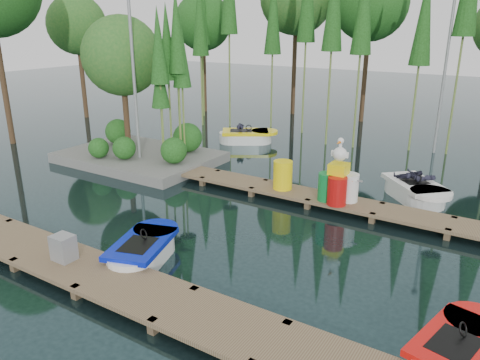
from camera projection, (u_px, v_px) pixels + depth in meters
The scene contains 15 objects.
ground_plane at pixel (217, 217), 13.92m from camera, with size 90.00×90.00×0.00m, color #1B3133.
near_dock at pixel (99, 275), 10.25m from camera, with size 18.00×1.50×0.50m.
far_dock at pixel (285, 191), 15.34m from camera, with size 15.00×1.20×0.50m.
island at pixel (134, 83), 18.73m from camera, with size 6.20×4.20×6.75m.
tree_screen at pixel (311, 8), 21.46m from camera, with size 34.42×18.53×10.31m.
lamp_island at pixel (132, 57), 17.34m from camera, with size 0.30×0.30×7.25m.
lamp_rear at pixel (447, 53), 19.32m from camera, with size 0.30×0.30×7.25m.
boat_blue at pixel (143, 251), 11.32m from camera, with size 1.84×2.74×0.85m.
boat_red at pixel (458, 351), 7.90m from camera, with size 1.61×2.61×0.82m.
boat_yellow_far at pixel (246, 136), 22.34m from camera, with size 3.03×2.55×1.40m.
boat_white_far at pixel (415, 191), 15.21m from camera, with size 2.83×2.87×1.32m.
utility_cabinet at pixel (63, 248), 10.70m from camera, with size 0.49×0.42×0.60m, color gray.
yellow_barrel at pixel (283, 175), 15.23m from camera, with size 0.63×0.63×0.94m, color yellow.
drum_cluster at pixel (338, 183), 14.08m from camera, with size 1.15×1.05×1.98m.
seagull_post at pixel (354, 185), 13.99m from camera, with size 0.52×0.28×0.83m.
Camera 1 is at (7.46, -10.47, 5.52)m, focal length 35.00 mm.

